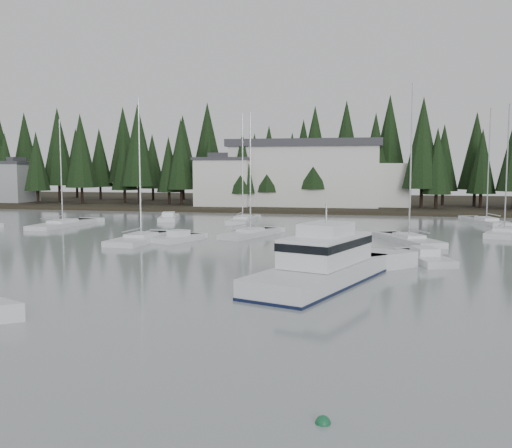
# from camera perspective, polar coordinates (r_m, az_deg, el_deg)

# --- Properties ---
(ground) EXTENTS (260.00, 260.00, 0.00)m
(ground) POSITION_cam_1_polar(r_m,az_deg,el_deg) (16.13, -16.89, -19.32)
(ground) COLOR gray
(ground) RESTS_ON ground
(far_shore_land) EXTENTS (240.00, 54.00, 1.00)m
(far_shore_land) POSITION_cam_1_polar(r_m,az_deg,el_deg) (110.15, 8.53, 2.05)
(far_shore_land) COLOR black
(far_shore_land) RESTS_ON ground
(conifer_treeline) EXTENTS (200.00, 22.00, 20.00)m
(conifer_treeline) POSITION_cam_1_polar(r_m,az_deg,el_deg) (99.20, 8.10, 1.66)
(conifer_treeline) COLOR black
(conifer_treeline) RESTS_ON ground
(house_west) EXTENTS (9.54, 7.42, 8.75)m
(house_west) POSITION_cam_1_polar(r_m,az_deg,el_deg) (95.15, -3.08, 4.35)
(house_west) COLOR silver
(house_west) RESTS_ON ground
(house_far_west) EXTENTS (8.48, 7.42, 8.25)m
(house_far_west) POSITION_cam_1_polar(r_m,az_deg,el_deg) (115.39, -23.39, 4.00)
(house_far_west) COLOR #999EA0
(house_far_west) RESTS_ON ground
(harbor_inn) EXTENTS (29.50, 11.50, 10.90)m
(harbor_inn) POSITION_cam_1_polar(r_m,az_deg,el_deg) (95.60, 6.21, 5.01)
(harbor_inn) COLOR silver
(harbor_inn) RESTS_ON ground
(cabin_cruiser_center) EXTENTS (7.88, 13.23, 5.43)m
(cabin_cruiser_center) POSITION_cam_1_polar(r_m,az_deg,el_deg) (33.77, 6.68, -4.52)
(cabin_cruiser_center) COLOR silver
(cabin_cruiser_center) RESTS_ON ground
(sailboat_0) EXTENTS (4.88, 8.58, 12.67)m
(sailboat_0) POSITION_cam_1_polar(r_m,az_deg,el_deg) (56.65, -0.56, -1.13)
(sailboat_0) COLOR silver
(sailboat_0) RESTS_ON ground
(sailboat_2) EXTENTS (4.57, 9.86, 14.45)m
(sailboat_2) POSITION_cam_1_polar(r_m,az_deg,el_deg) (74.86, 22.04, 0.11)
(sailboat_2) COLOR silver
(sailboat_2) RESTS_ON ground
(sailboat_3) EXTENTS (6.14, 9.26, 14.81)m
(sailboat_3) POSITION_cam_1_polar(r_m,az_deg,el_deg) (53.69, 15.03, -1.69)
(sailboat_3) COLOR silver
(sailboat_3) RESTS_ON ground
(sailboat_5) EXTENTS (2.91, 9.31, 14.06)m
(sailboat_5) POSITION_cam_1_polar(r_m,az_deg,el_deg) (71.53, -1.34, 0.28)
(sailboat_5) COLOR silver
(sailboat_5) RESTS_ON ground
(sailboat_6) EXTENTS (3.12, 10.61, 12.87)m
(sailboat_6) POSITION_cam_1_polar(r_m,az_deg,el_deg) (69.79, -18.75, -0.17)
(sailboat_6) COLOR silver
(sailboat_6) RESTS_ON ground
(sailboat_7) EXTENTS (3.37, 9.18, 13.60)m
(sailboat_7) POSITION_cam_1_polar(r_m,az_deg,el_deg) (53.55, -11.41, -1.65)
(sailboat_7) COLOR silver
(sailboat_7) RESTS_ON ground
(sailboat_9) EXTENTS (5.16, 8.50, 13.60)m
(sailboat_9) POSITION_cam_1_polar(r_m,az_deg,el_deg) (62.57, 23.56, -0.96)
(sailboat_9) COLOR silver
(sailboat_9) RESTS_ON ground
(runabout_1) EXTENTS (4.09, 6.94, 1.42)m
(runabout_1) POSITION_cam_1_polar(r_m,az_deg,el_deg) (43.15, 16.51, -3.42)
(runabout_1) COLOR silver
(runabout_1) RESTS_ON ground
(runabout_3) EXTENTS (3.94, 7.04, 1.42)m
(runabout_3) POSITION_cam_1_polar(r_m,az_deg,el_deg) (75.20, -8.74, 0.51)
(runabout_3) COLOR silver
(runabout_3) RESTS_ON ground
(runabout_4) EXTENTS (3.78, 5.58, 1.42)m
(runabout_4) POSITION_cam_1_polar(r_m,az_deg,el_deg) (53.20, -7.75, -1.57)
(runabout_4) COLOR silver
(runabout_4) RESTS_ON ground
(mooring_buoy_green) EXTENTS (0.42, 0.42, 0.42)m
(mooring_buoy_green) POSITION_cam_1_polar(r_m,az_deg,el_deg) (16.08, 6.72, -19.19)
(mooring_buoy_green) COLOR #145933
(mooring_buoy_green) RESTS_ON ground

